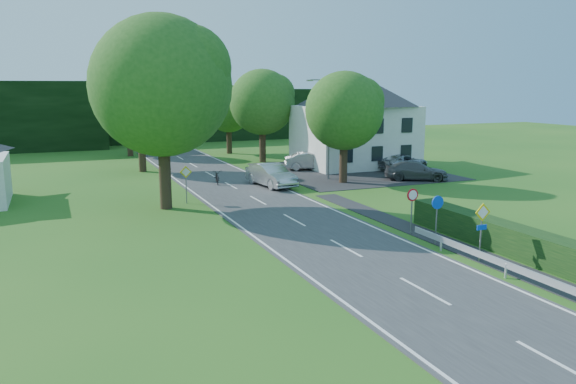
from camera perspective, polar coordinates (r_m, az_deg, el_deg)
name	(u,v)px	position (r m, az deg, el deg)	size (l,w,h in m)	color
ground	(559,366)	(17.47, 25.85, -15.59)	(160.00, 160.00, 0.00)	#225819
road	(281,213)	(33.28, -0.74, -2.15)	(7.00, 80.00, 0.04)	#343436
parking_pad	(351,171)	(49.95, 6.42, 2.12)	(14.00, 16.00, 0.04)	#27272A
line_edge_left	(228,217)	(32.22, -6.11, -2.59)	(0.12, 80.00, 0.01)	white
line_edge_right	(330,208)	(34.59, 4.25, -1.63)	(0.12, 80.00, 0.01)	white
line_centre	(281,213)	(33.27, -0.74, -2.10)	(0.12, 80.00, 0.01)	white
tree_main	(162,113)	(34.66, -12.64, 7.80)	(9.40, 9.40, 11.64)	#235218
tree_left_far	(141,123)	(50.67, -14.74, 6.82)	(7.00, 7.00, 8.58)	#235218
tree_right_far	(262,116)	(55.56, -2.63, 7.74)	(7.40, 7.40, 9.09)	#235218
tree_left_back	(129,118)	(62.63, -15.88, 7.21)	(6.60, 6.60, 8.07)	#235218
tree_right_back	(229,120)	(62.86, -6.03, 7.34)	(6.20, 6.20, 7.56)	#235218
tree_right_mid	(344,128)	(43.44, 5.71, 6.52)	(7.00, 7.00, 8.58)	#235218
treeline_right	(209,115)	(78.79, -8.04, 7.76)	(30.00, 5.00, 7.00)	black
house_white	(355,119)	(53.08, 6.83, 7.38)	(10.60, 8.40, 8.60)	silver
streetlight	(327,124)	(44.99, 4.00, 6.92)	(2.03, 0.18, 8.00)	slate
sign_priority_right	(482,222)	(25.09, 19.10, -2.86)	(0.78, 0.09, 2.59)	slate
sign_roundabout	(437,210)	(27.35, 14.91, -1.80)	(0.64, 0.08, 2.37)	slate
sign_speed_limit	(412,200)	(28.89, 12.52, -0.84)	(0.64, 0.11, 2.37)	slate
sign_priority_left	(186,177)	(36.33, -10.33, 1.50)	(0.78, 0.09, 2.44)	slate
moving_car	(271,175)	(41.90, -1.73, 1.74)	(1.80, 5.16, 1.70)	#ACADB1
motorcycle	(217,177)	(43.46, -7.22, 1.56)	(0.71, 2.04, 1.07)	black
parked_car_silver_a	(311,161)	(50.37, 2.36, 3.17)	(1.64, 4.71, 1.55)	#A8A8AD
parked_car_grey	(416,171)	(45.95, 12.88, 2.11)	(2.03, 4.99, 1.45)	#4A4B4F
parked_car_silver_b	(403,162)	(51.29, 11.61, 3.00)	(2.30, 4.98, 1.38)	#A3A3AA
parasol	(331,159)	(49.63, 4.42, 3.34)	(2.26, 2.30, 2.07)	#A90D0E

